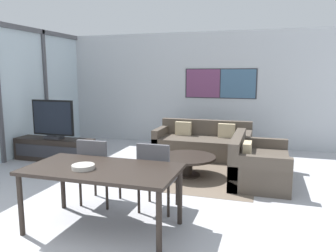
% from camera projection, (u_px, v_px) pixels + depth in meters
% --- Properties ---
extents(wall_back, '(7.17, 0.09, 2.80)m').
position_uv_depth(wall_back, '(186.00, 89.00, 8.29)').
color(wall_back, silver).
rests_on(wall_back, ground_plane).
extents(area_rug, '(2.36, 1.86, 0.01)m').
position_uv_depth(area_rug, '(187.00, 175.00, 5.81)').
color(area_rug, '#706051').
rests_on(area_rug, ground_plane).
extents(tv_console, '(1.68, 0.46, 0.46)m').
position_uv_depth(tv_console, '(55.00, 149.00, 6.81)').
color(tv_console, black).
rests_on(tv_console, ground_plane).
extents(television, '(0.95, 0.20, 0.80)m').
position_uv_depth(television, '(53.00, 120.00, 6.71)').
color(television, '#2D2D33').
rests_on(television, tv_console).
extents(sofa_main, '(2.03, 0.92, 0.76)m').
position_uv_depth(sofa_main, '(203.00, 144.00, 7.15)').
color(sofa_main, '#51473D').
rests_on(sofa_main, ground_plane).
extents(sofa_side, '(0.92, 1.55, 0.76)m').
position_uv_depth(sofa_side, '(255.00, 165.00, 5.52)').
color(sofa_side, '#51473D').
rests_on(sofa_side, ground_plane).
extents(coffee_table, '(0.99, 0.99, 0.36)m').
position_uv_depth(coffee_table, '(188.00, 161.00, 5.77)').
color(coffee_table, black).
rests_on(coffee_table, ground_plane).
extents(dining_table, '(1.74, 0.90, 0.74)m').
position_uv_depth(dining_table, '(102.00, 174.00, 3.72)').
color(dining_table, black).
rests_on(dining_table, ground_plane).
extents(dining_chair_left, '(0.46, 0.46, 0.93)m').
position_uv_depth(dining_chair_left, '(97.00, 168.00, 4.46)').
color(dining_chair_left, '#4C4C51').
rests_on(dining_chair_left, ground_plane).
extents(dining_chair_centre, '(0.46, 0.46, 0.93)m').
position_uv_depth(dining_chair_centre, '(156.00, 173.00, 4.24)').
color(dining_chair_centre, '#4C4C51').
rests_on(dining_chair_centre, ground_plane).
extents(fruit_bowl, '(0.26, 0.26, 0.05)m').
position_uv_depth(fruit_bowl, '(83.00, 166.00, 3.64)').
color(fruit_bowl, '#B7B2A8').
rests_on(fruit_bowl, dining_table).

